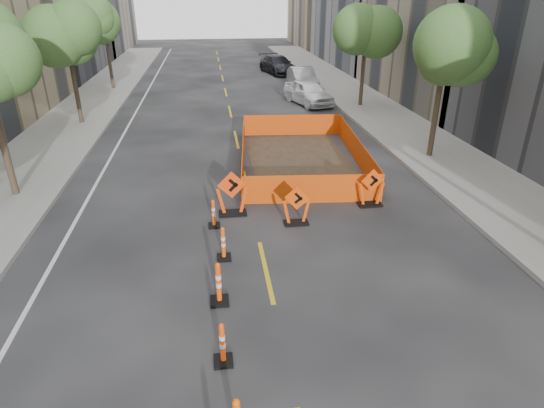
{
  "coord_description": "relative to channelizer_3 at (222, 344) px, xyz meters",
  "views": [
    {
      "loc": [
        -1.24,
        -6.22,
        6.81
      ],
      "look_at": [
        0.42,
        5.82,
        1.1
      ],
      "focal_mm": 30.0,
      "sensor_mm": 36.0,
      "label": 1
    }
  ],
  "objects": [
    {
      "name": "parked_car_far",
      "position": [
        6.37,
        35.1,
        0.28
      ],
      "size": [
        3.3,
        5.66,
        1.54
      ],
      "primitive_type": "imported",
      "rotation": [
        0.0,
        0.0,
        0.23
      ],
      "color": "black",
      "rests_on": "ground"
    },
    {
      "name": "channelizer_4",
      "position": [
        -0.01,
        1.97,
        0.07
      ],
      "size": [
        0.44,
        0.44,
        1.12
      ],
      "primitive_type": null,
      "color": "#F8470A",
      "rests_on": "ground"
    },
    {
      "name": "tree_l_c",
      "position": [
        -7.13,
        19.21,
        4.03
      ],
      "size": [
        2.8,
        2.8,
        5.95
      ],
      "color": "#382B1E",
      "rests_on": "ground"
    },
    {
      "name": "tree_r_c",
      "position": [
        9.67,
        21.21,
        4.03
      ],
      "size": [
        2.8,
        2.8,
        5.95
      ],
      "color": "#382B1E",
      "rests_on": "ground"
    },
    {
      "name": "sidewalk_right",
      "position": [
        10.27,
        11.21,
        -0.42
      ],
      "size": [
        4.0,
        90.0,
        0.15
      ],
      "primitive_type": "cube",
      "color": "gray",
      "rests_on": "ground"
    },
    {
      "name": "tree_l_d",
      "position": [
        -7.13,
        29.21,
        4.03
      ],
      "size": [
        2.8,
        2.8,
        5.95
      ],
      "color": "#382B1E",
      "rests_on": "ground"
    },
    {
      "name": "chevron_sign_center",
      "position": [
        2.57,
        5.75,
        0.17
      ],
      "size": [
        0.99,
        0.76,
        1.32
      ],
      "primitive_type": null,
      "rotation": [
        0.0,
        0.0,
        -0.29
      ],
      "color": "#EB4609",
      "rests_on": "ground"
    },
    {
      "name": "parked_car_mid",
      "position": [
        7.17,
        27.78,
        0.29
      ],
      "size": [
        1.7,
        4.75,
        1.56
      ],
      "primitive_type": "imported",
      "rotation": [
        0.0,
        0.0,
        0.01
      ],
      "color": "#95959A",
      "rests_on": "ground"
    },
    {
      "name": "parked_car_near",
      "position": [
        6.51,
        22.54,
        0.28
      ],
      "size": [
        3.04,
        4.89,
        1.55
      ],
      "primitive_type": "imported",
      "rotation": [
        0.0,
        0.0,
        0.28
      ],
      "color": "white",
      "rests_on": "ground"
    },
    {
      "name": "channelizer_5",
      "position": [
        0.18,
        3.94,
        0.01
      ],
      "size": [
        0.39,
        0.39,
        1.0
      ],
      "primitive_type": null,
      "color": "#E85409",
      "rests_on": "ground"
    },
    {
      "name": "chevron_sign_left",
      "position": [
        0.58,
        6.73,
        0.28
      ],
      "size": [
        1.07,
        0.68,
        1.55
      ],
      "primitive_type": null,
      "rotation": [
        0.0,
        0.0,
        0.06
      ],
      "color": "#EC3D09",
      "rests_on": "ground"
    },
    {
      "name": "channelizer_6",
      "position": [
        -0.05,
        5.92,
        -0.02
      ],
      "size": [
        0.37,
        0.37,
        0.94
      ],
      "primitive_type": null,
      "color": "#E75009",
      "rests_on": "ground"
    },
    {
      "name": "chevron_sign_right",
      "position": [
        5.39,
        6.76,
        0.19
      ],
      "size": [
        0.96,
        0.63,
        1.37
      ],
      "primitive_type": null,
      "rotation": [
        0.0,
        0.0,
        0.09
      ],
      "color": "#E64109",
      "rests_on": "ground"
    },
    {
      "name": "sidewalk_left",
      "position": [
        -7.73,
        11.21,
        -0.42
      ],
      "size": [
        4.0,
        90.0,
        0.15
      ],
      "primitive_type": "cube",
      "color": "gray",
      "rests_on": "ground"
    },
    {
      "name": "ground_plane",
      "position": [
        1.27,
        -0.79,
        -0.49
      ],
      "size": [
        140.0,
        140.0,
        0.0
      ],
      "primitive_type": "plane",
      "color": "black"
    },
    {
      "name": "channelizer_3",
      "position": [
        0.0,
        0.0,
        0.0
      ],
      "size": [
        0.39,
        0.39,
        0.98
      ],
      "primitive_type": null,
      "color": "#FF460A",
      "rests_on": "ground"
    },
    {
      "name": "tree_r_b",
      "position": [
        9.67,
        11.21,
        4.03
      ],
      "size": [
        2.8,
        2.8,
        5.95
      ],
      "color": "#382B1E",
      "rests_on": "ground"
    },
    {
      "name": "safety_fence",
      "position": [
        3.81,
        11.45,
        0.03
      ],
      "size": [
        5.7,
        8.84,
        1.05
      ],
      "primitive_type": null,
      "rotation": [
        0.0,
        0.0,
        -0.09
      ],
      "color": "#FF4B0D",
      "rests_on": "ground"
    }
  ]
}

